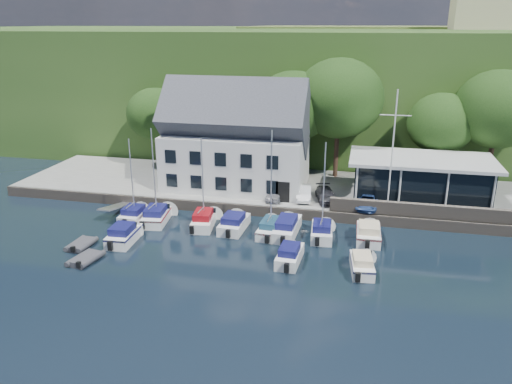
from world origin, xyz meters
TOP-DOWN VIEW (x-y plane):
  - ground at (0.00, 0.00)m, footprint 180.00×180.00m
  - quay at (0.00, 17.50)m, footprint 60.00×13.00m
  - quay_face at (0.00, 11.00)m, footprint 60.00×0.30m
  - hillside at (0.00, 62.00)m, footprint 160.00×75.00m
  - field_patch at (8.00, 70.00)m, footprint 50.00×30.00m
  - farmhouse at (22.00, 52.00)m, footprint 10.40×7.00m
  - harbor_building at (-7.00, 16.50)m, footprint 14.40×8.20m
  - club_pavilion at (11.00, 16.00)m, footprint 13.20×7.20m
  - seawall at (12.00, 11.40)m, footprint 18.00×0.50m
  - gangway at (-16.50, 9.00)m, footprint 1.20×6.00m
  - car_silver at (-2.35, 13.18)m, footprint 1.53×3.49m
  - car_white at (0.33, 13.81)m, footprint 1.73×3.96m
  - car_dgrey at (2.42, 13.76)m, footprint 2.58×4.30m
  - car_blue at (6.32, 12.78)m, footprint 1.88×3.86m
  - flagpole at (8.03, 12.17)m, footprint 2.59×0.20m
  - tree_0 at (-18.08, 22.11)m, footprint 6.61×6.61m
  - tree_1 at (-11.48, 22.00)m, footprint 6.45×6.45m
  - tree_2 at (-2.00, 21.40)m, footprint 8.29×8.29m
  - tree_3 at (2.72, 22.02)m, footprint 9.28×9.28m
  - tree_4 at (13.16, 22.18)m, footprint 6.85×6.85m
  - tree_5 at (18.33, 22.32)m, footprint 8.60×8.60m
  - boat_r1_0 at (-14.19, 7.50)m, footprint 2.11×5.21m
  - boat_r1_1 at (-12.14, 7.68)m, footprint 2.88×6.41m
  - boat_r1_2 at (-7.68, 7.65)m, footprint 2.68×6.26m
  - boat_r1_3 at (-4.89, 7.43)m, footprint 2.31×5.81m
  - boat_r1_4 at (-1.62, 7.33)m, footprint 2.13×6.32m
  - boat_r1_5 at (-0.27, 7.49)m, footprint 2.17×7.13m
  - boat_r1_6 at (2.69, 7.37)m, footprint 2.29×5.57m
  - boat_r1_7 at (6.49, 7.68)m, footprint 2.22×5.66m
  - boat_r2_0 at (-12.99, 2.97)m, footprint 2.29×5.52m
  - boat_r2_3 at (0.77, 2.38)m, footprint 1.98×5.41m
  - boat_r2_4 at (6.08, 2.07)m, footprint 2.25×5.36m
  - dinghy_0 at (-15.88, 1.31)m, footprint 1.73×2.77m
  - dinghy_1 at (-14.18, -0.95)m, footprint 2.11×3.02m

SIDE VIEW (x-z plane):
  - ground at x=0.00m, z-range 0.00..0.00m
  - gangway at x=-16.50m, z-range -0.70..0.70m
  - dinghy_0 at x=-15.88m, z-range 0.00..0.63m
  - dinghy_1 at x=-14.18m, z-range 0.00..0.65m
  - quay at x=0.00m, z-range 0.00..1.00m
  - quay_face at x=0.00m, z-range 0.00..1.00m
  - boat_r2_4 at x=6.08m, z-range 0.00..1.36m
  - boat_r2_3 at x=0.77m, z-range 0.00..1.41m
  - boat_r1_3 at x=-4.89m, z-range 0.00..1.44m
  - boat_r1_7 at x=6.49m, z-range 0.00..1.51m
  - boat_r1_5 at x=-0.27m, z-range 0.00..1.54m
  - boat_r2_0 at x=-12.99m, z-range 0.00..1.55m
  - car_dgrey at x=2.42m, z-range 1.00..2.17m
  - car_silver at x=-2.35m, z-range 1.00..2.17m
  - seawall at x=12.00m, z-range 1.00..2.20m
  - car_white at x=0.33m, z-range 1.00..2.27m
  - car_blue at x=6.32m, z-range 1.00..2.27m
  - club_pavilion at x=11.00m, z-range 1.00..5.10m
  - boat_r1_4 at x=-1.62m, z-range 0.00..8.27m
  - boat_r1_0 at x=-14.19m, z-range 0.00..8.53m
  - boat_r1_6 at x=2.69m, z-range 0.00..8.81m
  - boat_r1_2 at x=-7.68m, z-range 0.00..8.82m
  - boat_r1_1 at x=-12.14m, z-range 0.00..8.95m
  - harbor_building at x=-7.00m, z-range 1.00..9.70m
  - tree_1 at x=-11.48m, z-range 1.00..9.81m
  - tree_0 at x=-18.08m, z-range 1.00..10.03m
  - tree_4 at x=13.16m, z-range 1.00..10.36m
  - flagpole at x=8.03m, z-range 1.00..11.80m
  - tree_2 at x=-2.00m, z-range 1.00..12.33m
  - tree_5 at x=18.33m, z-range 1.00..12.76m
  - tree_3 at x=2.72m, z-range 1.00..13.68m
  - hillside at x=0.00m, z-range 0.00..16.00m
  - field_patch at x=8.00m, z-range 16.00..16.30m
  - farmhouse at x=22.00m, z-range 16.00..24.20m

